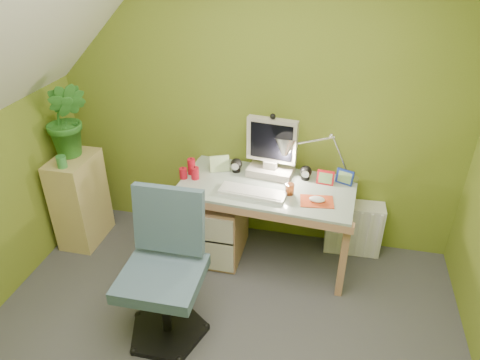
% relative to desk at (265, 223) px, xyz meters
% --- Properties ---
extents(wall_back, '(3.20, 0.01, 2.40)m').
position_rel_desk_xyz_m(wall_back, '(-0.15, 0.37, 0.85)').
color(wall_back, olive).
rests_on(wall_back, floor).
extents(desk, '(1.33, 0.73, 0.69)m').
position_rel_desk_xyz_m(desk, '(0.00, 0.00, 0.00)').
color(desk, tan).
rests_on(desk, floor).
extents(monitor, '(0.44, 0.29, 0.57)m').
position_rel_desk_xyz_m(monitor, '(0.00, 0.18, 0.63)').
color(monitor, '#B5ADA3').
rests_on(monitor, desk).
extents(speaker_left, '(0.11, 0.11, 0.11)m').
position_rel_desk_xyz_m(speaker_left, '(-0.27, 0.16, 0.40)').
color(speaker_left, black).
rests_on(speaker_left, desk).
extents(speaker_right, '(0.10, 0.10, 0.11)m').
position_rel_desk_xyz_m(speaker_right, '(0.27, 0.16, 0.40)').
color(speaker_right, black).
rests_on(speaker_right, desk).
extents(keyboard, '(0.50, 0.20, 0.02)m').
position_rel_desk_xyz_m(keyboard, '(-0.08, -0.14, 0.36)').
color(keyboard, silver).
rests_on(keyboard, desk).
extents(mousepad, '(0.25, 0.19, 0.01)m').
position_rel_desk_xyz_m(mousepad, '(0.38, -0.14, 0.35)').
color(mousepad, '#C1411E').
rests_on(mousepad, desk).
extents(mouse, '(0.12, 0.08, 0.04)m').
position_rel_desk_xyz_m(mouse, '(0.38, -0.14, 0.36)').
color(mouse, white).
rests_on(mouse, mousepad).
extents(amber_tumbler, '(0.07, 0.07, 0.08)m').
position_rel_desk_xyz_m(amber_tumbler, '(0.18, -0.08, 0.39)').
color(amber_tumbler, '#984016').
rests_on(amber_tumbler, desk).
extents(candle_cluster, '(0.20, 0.19, 0.13)m').
position_rel_desk_xyz_m(candle_cluster, '(-0.60, 0.01, 0.41)').
color(candle_cluster, red).
rests_on(candle_cluster, desk).
extents(photo_frame_red, '(0.13, 0.03, 0.11)m').
position_rel_desk_xyz_m(photo_frame_red, '(0.42, 0.12, 0.40)').
color(photo_frame_red, red).
rests_on(photo_frame_red, desk).
extents(photo_frame_blue, '(0.13, 0.06, 0.11)m').
position_rel_desk_xyz_m(photo_frame_blue, '(0.56, 0.16, 0.40)').
color(photo_frame_blue, navy).
rests_on(photo_frame_blue, desk).
extents(photo_frame_green, '(0.15, 0.08, 0.13)m').
position_rel_desk_xyz_m(photo_frame_green, '(-0.40, 0.14, 0.41)').
color(photo_frame_green, '#AECC8C').
rests_on(photo_frame_green, desk).
extents(desk_lamp, '(0.55, 0.26, 0.57)m').
position_rel_desk_xyz_m(desk_lamp, '(0.45, 0.18, 0.63)').
color(desk_lamp, silver).
rests_on(desk_lamp, desk).
extents(side_ledge, '(0.29, 0.45, 0.78)m').
position_rel_desk_xyz_m(side_ledge, '(-1.55, -0.07, 0.04)').
color(side_ledge, tan).
rests_on(side_ledge, floor).
extents(potted_plant, '(0.37, 0.32, 0.61)m').
position_rel_desk_xyz_m(potted_plant, '(-1.55, -0.02, 0.74)').
color(potted_plant, '#2D7226').
rests_on(potted_plant, side_ledge).
extents(green_cup, '(0.08, 0.08, 0.09)m').
position_rel_desk_xyz_m(green_cup, '(-1.53, -0.22, 0.48)').
color(green_cup, '#38883F').
rests_on(green_cup, side_ledge).
extents(task_chair, '(0.57, 0.57, 1.02)m').
position_rel_desk_xyz_m(task_chair, '(-0.50, -0.90, 0.16)').
color(task_chair, '#3D5565').
rests_on(task_chair, floor).
extents(radiator, '(0.45, 0.19, 0.44)m').
position_rel_desk_xyz_m(radiator, '(0.69, 0.27, -0.12)').
color(radiator, silver).
rests_on(radiator, floor).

